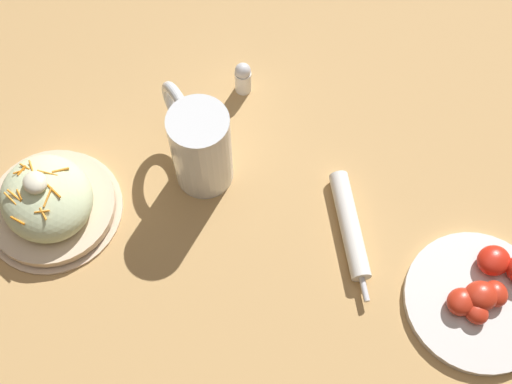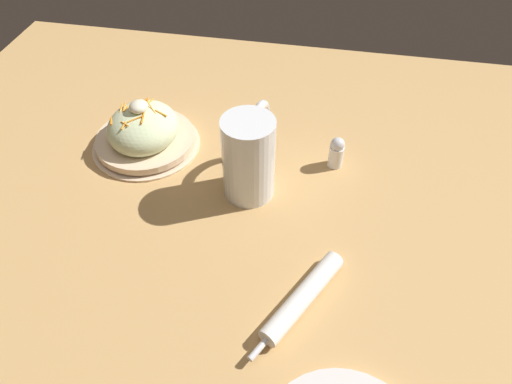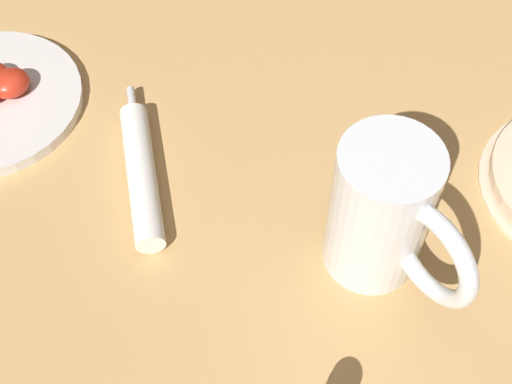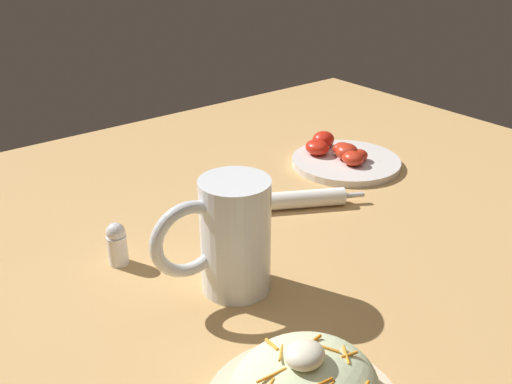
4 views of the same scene
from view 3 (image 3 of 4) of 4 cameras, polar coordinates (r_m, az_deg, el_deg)
name	(u,v)px [view 3 (image 3 of 4)]	position (r m, az deg, el deg)	size (l,w,h in m)	color
ground_plane	(274,144)	(0.80, 1.45, 3.81)	(1.43, 1.43, 0.00)	tan
beer_mug	(382,220)	(0.67, 9.93, -2.18)	(0.16, 0.09, 0.16)	white
napkin_roll	(141,173)	(0.77, -9.04, 1.47)	(0.20, 0.12, 0.03)	white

